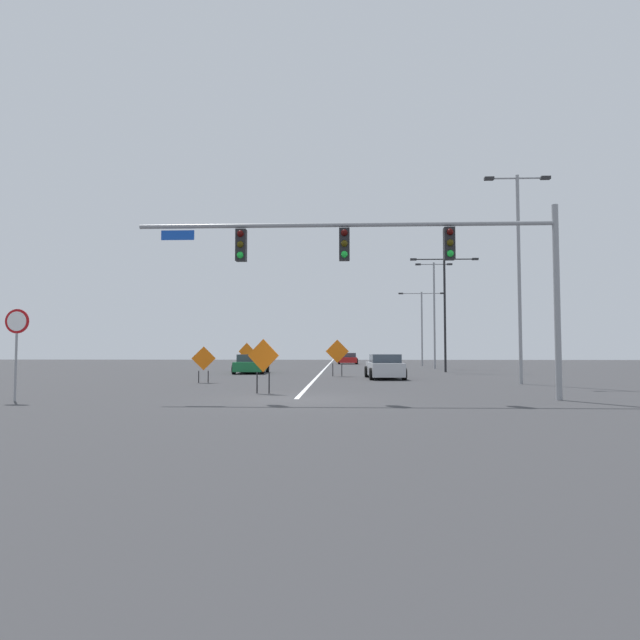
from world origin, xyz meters
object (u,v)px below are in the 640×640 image
(construction_sign_median_far, at_px, (337,353))
(car_silver_near, at_px, (385,367))
(street_lamp_far_left, at_px, (445,302))
(street_lamp_far_right, at_px, (434,307))
(construction_sign_right_lane, at_px, (204,360))
(car_red_mid, at_px, (348,359))
(traffic_signal_assembly, at_px, (397,253))
(car_green_distant, at_px, (251,364))
(street_lamp_mid_left, at_px, (519,263))
(street_lamp_mid_right, at_px, (422,321))
(construction_sign_left_shoulder, at_px, (263,359))
(stop_sign, at_px, (17,336))
(construction_sign_median_near, at_px, (247,353))

(construction_sign_median_far, distance_m, car_silver_near, 3.71)
(street_lamp_far_left, relative_size, car_silver_near, 1.92)
(street_lamp_far_right, xyz_separation_m, street_lamp_far_left, (-0.42, -6.91, -0.24))
(street_lamp_far_left, xyz_separation_m, construction_sign_right_lane, (-13.96, -12.82, -3.86))
(construction_sign_median_far, distance_m, car_red_mid, 27.97)
(traffic_signal_assembly, relative_size, car_green_distant, 3.05)
(car_green_distant, bearing_deg, street_lamp_mid_left, -37.61)
(construction_sign_right_lane, xyz_separation_m, construction_sign_median_far, (6.38, 6.55, 0.31))
(car_green_distant, bearing_deg, street_lamp_far_left, 9.04)
(construction_sign_median_far, bearing_deg, street_lamp_mid_left, -39.17)
(street_lamp_far_left, distance_m, car_red_mid, 23.10)
(car_green_distant, bearing_deg, street_lamp_far_right, 33.17)
(traffic_signal_assembly, xyz_separation_m, car_silver_near, (0.54, 12.54, -4.07))
(street_lamp_mid_right, bearing_deg, construction_sign_left_shoulder, -107.49)
(street_lamp_far_left, bearing_deg, construction_sign_median_far, -140.40)
(stop_sign, height_order, street_lamp_far_left, street_lamp_far_left)
(street_lamp_far_right, height_order, construction_sign_median_far, street_lamp_far_right)
(construction_sign_median_near, bearing_deg, street_lamp_far_left, -9.45)
(street_lamp_far_left, bearing_deg, construction_sign_right_lane, -137.44)
(car_silver_near, bearing_deg, car_green_distant, 141.90)
(street_lamp_far_right, distance_m, street_lamp_mid_right, 7.78)
(street_lamp_far_left, xyz_separation_m, construction_sign_median_near, (-14.57, 2.42, -3.60))
(street_lamp_mid_right, bearing_deg, car_green_distant, -129.66)
(stop_sign, distance_m, car_silver_near, 18.49)
(street_lamp_mid_right, xyz_separation_m, construction_sign_right_lane, (-14.45, -27.48, -3.34))
(construction_sign_left_shoulder, relative_size, car_green_distant, 0.44)
(street_lamp_mid_right, distance_m, car_silver_near, 24.36)
(street_lamp_mid_right, height_order, construction_sign_median_near, street_lamp_mid_right)
(stop_sign, height_order, car_silver_near, stop_sign)
(stop_sign, distance_m, street_lamp_mid_right, 41.22)
(construction_sign_left_shoulder, height_order, car_green_distant, construction_sign_left_shoulder)
(street_lamp_far_left, xyz_separation_m, car_silver_near, (-4.95, -8.79, -4.31))
(car_silver_near, bearing_deg, street_lamp_mid_right, 76.93)
(traffic_signal_assembly, distance_m, construction_sign_left_shoulder, 6.20)
(construction_sign_left_shoulder, height_order, car_silver_near, construction_sign_left_shoulder)
(construction_sign_left_shoulder, bearing_deg, traffic_signal_assembly, -25.52)
(construction_sign_right_lane, bearing_deg, street_lamp_far_right, 53.93)
(construction_sign_left_shoulder, height_order, construction_sign_median_far, construction_sign_median_far)
(construction_sign_left_shoulder, height_order, car_red_mid, construction_sign_left_shoulder)
(traffic_signal_assembly, relative_size, car_red_mid, 3.55)
(construction_sign_right_lane, xyz_separation_m, construction_sign_left_shoulder, (3.81, -6.28, 0.18))
(stop_sign, xyz_separation_m, car_silver_near, (12.40, 13.64, -1.38))
(construction_sign_left_shoulder, bearing_deg, stop_sign, -155.25)
(stop_sign, height_order, construction_sign_left_shoulder, stop_sign)
(street_lamp_mid_right, height_order, car_silver_near, street_lamp_mid_right)
(street_lamp_mid_left, bearing_deg, street_lamp_far_left, 94.29)
(car_silver_near, bearing_deg, construction_sign_median_far, 136.15)
(construction_sign_right_lane, bearing_deg, car_silver_near, 24.13)
(stop_sign, xyz_separation_m, street_lamp_far_left, (17.36, 22.42, 2.93))
(street_lamp_mid_left, bearing_deg, street_lamp_mid_right, 91.03)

